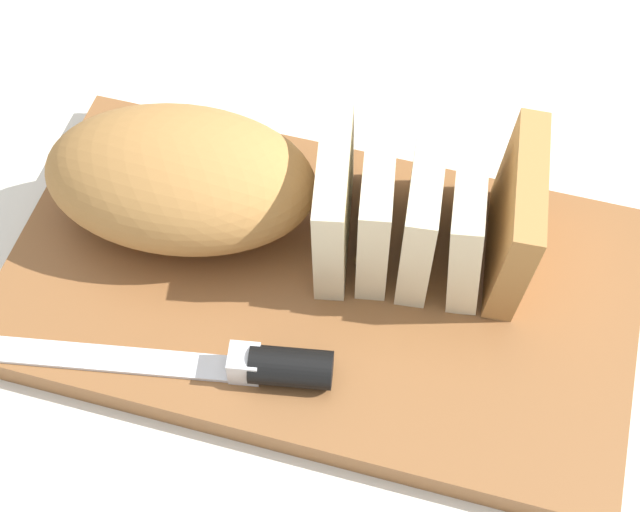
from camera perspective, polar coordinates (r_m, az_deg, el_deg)
The scene contains 6 objects.
ground_plane at distance 0.69m, azimuth 0.00°, elevation -2.36°, with size 3.00×3.00×0.00m, color silver.
cutting_board at distance 0.68m, azimuth 0.00°, elevation -1.90°, with size 0.44×0.24×0.02m, color brown.
bread_loaf at distance 0.67m, azimuth -3.34°, elevation 4.04°, with size 0.35×0.15×0.09m.
bread_knife at distance 0.63m, azimuth -4.63°, elevation -6.36°, with size 0.25×0.06×0.03m.
crumb_near_knife at distance 0.69m, azimuth 0.24°, elevation 0.86°, with size 0.01×0.01×0.01m, color tan.
crumb_near_loaf at distance 0.68m, azimuth 2.32°, elevation -0.27°, with size 0.01×0.01×0.01m, color tan.
Camera 1 is at (0.09, -0.35, 0.59)m, focal length 54.30 mm.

